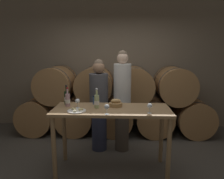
{
  "coord_description": "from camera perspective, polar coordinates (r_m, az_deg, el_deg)",
  "views": [
    {
      "loc": [
        0.13,
        -3.01,
        1.79
      ],
      "look_at": [
        0.0,
        0.13,
        1.21
      ],
      "focal_mm": 35.0,
      "sensor_mm": 36.0,
      "label": 1
    }
  ],
  "objects": [
    {
      "name": "person_left",
      "position": [
        3.84,
        -3.42,
        -3.92
      ],
      "size": [
        0.32,
        0.32,
        1.62
      ],
      "color": "#2D334C",
      "rests_on": "ground_plane"
    },
    {
      "name": "ground_plane",
      "position": [
        3.51,
        -0.1,
        -20.19
      ],
      "size": [
        10.0,
        10.0,
        0.0
      ],
      "primitive_type": "plane",
      "color": "#4C473F"
    },
    {
      "name": "wine_glass_far_left",
      "position": [
        3.18,
        -9.0,
        -3.04
      ],
      "size": [
        0.07,
        0.07,
        0.14
      ],
      "color": "white",
      "rests_on": "tasting_table"
    },
    {
      "name": "wine_glass_center",
      "position": [
        2.92,
        9.82,
        -4.3
      ],
      "size": [
        0.07,
        0.07,
        0.14
      ],
      "color": "white",
      "rests_on": "tasting_table"
    },
    {
      "name": "blue_crock",
      "position": [
        3.37,
        -4.18,
        -2.7
      ],
      "size": [
        0.11,
        0.11,
        0.12
      ],
      "color": "#335693",
      "rests_on": "tasting_table"
    },
    {
      "name": "bread_basket",
      "position": [
        3.22,
        0.99,
        -3.7
      ],
      "size": [
        0.19,
        0.19,
        0.12
      ],
      "color": "#A87F4C",
      "rests_on": "tasting_table"
    },
    {
      "name": "cheese_plate",
      "position": [
        3.01,
        -9.22,
        -5.51
      ],
      "size": [
        0.25,
        0.25,
        0.04
      ],
      "color": "white",
      "rests_on": "tasting_table"
    },
    {
      "name": "wine_bottle_rose",
      "position": [
        3.28,
        -11.51,
        -2.67
      ],
      "size": [
        0.07,
        0.07,
        0.29
      ],
      "color": "#BC8E93",
      "rests_on": "tasting_table"
    },
    {
      "name": "barrel_stack",
      "position": [
        4.66,
        0.7,
        -3.31
      ],
      "size": [
        4.08,
        0.84,
        1.44
      ],
      "color": "#9E7042",
      "rests_on": "ground_plane"
    },
    {
      "name": "wine_glass_left",
      "position": [
        2.83,
        -1.35,
        -4.63
      ],
      "size": [
        0.07,
        0.07,
        0.14
      ],
      "color": "white",
      "rests_on": "tasting_table"
    },
    {
      "name": "person_right",
      "position": [
        3.8,
        2.68,
        -2.73
      ],
      "size": [
        0.3,
        0.3,
        1.77
      ],
      "color": "#4C4238",
      "rests_on": "ground_plane"
    },
    {
      "name": "wine_bottle_red",
      "position": [
        3.41,
        -11.78,
        -2.08
      ],
      "size": [
        0.07,
        0.07,
        0.3
      ],
      "color": "#193819",
      "rests_on": "tasting_table"
    },
    {
      "name": "wine_bottle_white",
      "position": [
        3.14,
        -4.0,
        -3.09
      ],
      "size": [
        0.07,
        0.07,
        0.29
      ],
      "color": "#ADBC7F",
      "rests_on": "tasting_table"
    },
    {
      "name": "tasting_table",
      "position": [
        3.17,
        -0.1,
        -7.39
      ],
      "size": [
        1.67,
        0.67,
        0.96
      ],
      "color": "#99754C",
      "rests_on": "ground_plane"
    },
    {
      "name": "stone_wall_back",
      "position": [
        5.06,
        0.9,
        8.37
      ],
      "size": [
        10.0,
        0.12,
        3.2
      ],
      "color": "gray",
      "rests_on": "ground_plane"
    }
  ]
}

